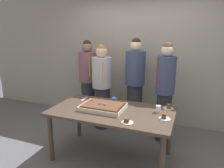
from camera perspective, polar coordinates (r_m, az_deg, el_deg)
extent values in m
plane|color=#5B5B60|center=(3.38, -0.10, -19.40)|extent=(12.00, 12.00, 0.00)
cube|color=#9E998E|center=(4.36, 7.77, 9.23)|extent=(8.00, 0.12, 3.00)
cube|color=#47382D|center=(3.03, -0.11, -7.54)|extent=(1.76, 0.96, 0.04)
cylinder|color=#47382D|center=(3.25, -16.55, -14.06)|extent=(0.07, 0.07, 0.73)
cylinder|color=#47382D|center=(2.69, 13.58, -20.34)|extent=(0.07, 0.07, 0.73)
cylinder|color=#47382D|center=(3.84, -9.16, -9.06)|extent=(0.07, 0.07, 0.73)
cylinder|color=#47382D|center=(3.38, 15.60, -12.82)|extent=(0.07, 0.07, 0.73)
cube|color=beige|center=(3.06, -2.49, -6.80)|extent=(0.62, 0.46, 0.01)
cube|color=beige|center=(2.86, -4.34, -7.71)|extent=(0.62, 0.01, 0.05)
cube|color=beige|center=(3.25, -0.88, -4.96)|extent=(0.62, 0.01, 0.05)
cube|color=beige|center=(3.18, -7.58, -5.49)|extent=(0.01, 0.46, 0.05)
cube|color=beige|center=(2.95, 3.02, -7.02)|extent=(0.01, 0.46, 0.05)
cube|color=brown|center=(3.05, -2.50, -6.13)|extent=(0.55, 0.39, 0.06)
sphere|color=#2D84E0|center=(3.03, -2.49, -5.42)|extent=(0.03, 0.03, 0.03)
sphere|color=#2D84E0|center=(2.99, -1.95, -5.71)|extent=(0.03, 0.03, 0.03)
sphere|color=purple|center=(3.18, -5.69, -4.54)|extent=(0.03, 0.03, 0.03)
sphere|color=purple|center=(3.03, -3.43, -5.41)|extent=(0.03, 0.03, 0.03)
cylinder|color=white|center=(2.63, 4.25, -10.56)|extent=(0.15, 0.15, 0.01)
cube|color=brown|center=(2.62, 4.10, -9.92)|extent=(0.06, 0.07, 0.05)
cylinder|color=white|center=(2.81, 14.29, -9.28)|extent=(0.15, 0.15, 0.01)
cube|color=brown|center=(2.80, 14.16, -8.57)|extent=(0.06, 0.05, 0.06)
cylinder|color=white|center=(3.18, 15.25, -6.51)|extent=(0.15, 0.15, 0.01)
cube|color=brown|center=(3.16, 15.43, -5.94)|extent=(0.05, 0.07, 0.07)
cylinder|color=#2D5199|center=(3.26, 0.55, -4.61)|extent=(0.07, 0.07, 0.10)
cylinder|color=white|center=(2.99, 12.66, -6.75)|extent=(0.07, 0.07, 0.10)
cube|color=silver|center=(3.52, -7.67, -4.09)|extent=(0.03, 0.20, 0.01)
cylinder|color=#28282D|center=(4.13, -2.72, -6.42)|extent=(0.30, 0.30, 0.83)
cylinder|color=#B2B2B7|center=(3.94, -2.84, 3.21)|extent=(0.38, 0.38, 0.58)
cube|color=gold|center=(3.76, -2.80, 3.12)|extent=(0.04, 0.02, 0.37)
sphere|color=beige|center=(3.88, -2.91, 8.83)|extent=(0.22, 0.22, 0.22)
sphere|color=olive|center=(3.88, -2.92, 9.71)|extent=(0.17, 0.17, 0.17)
cylinder|color=#28282D|center=(3.75, 13.95, -8.83)|extent=(0.25, 0.25, 0.86)
cylinder|color=#384266|center=(3.53, 14.67, 2.35)|extent=(0.32, 0.32, 0.63)
cube|color=maroon|center=(3.43, 12.78, 2.66)|extent=(0.04, 0.02, 0.40)
sphere|color=beige|center=(3.47, 15.10, 8.91)|extent=(0.20, 0.20, 0.20)
sphere|color=brown|center=(3.47, 15.16, 9.83)|extent=(0.16, 0.16, 0.16)
cylinder|color=#28282D|center=(4.06, 6.16, -6.29)|extent=(0.30, 0.30, 0.91)
cylinder|color=#384266|center=(3.86, 6.47, 4.42)|extent=(0.37, 0.37, 0.63)
cube|color=navy|center=(3.70, 5.32, 4.50)|extent=(0.04, 0.02, 0.40)
sphere|color=beige|center=(3.81, 6.64, 10.47)|extent=(0.21, 0.21, 0.21)
sphere|color=black|center=(3.81, 6.67, 11.34)|extent=(0.16, 0.16, 0.16)
cylinder|color=#28282D|center=(4.48, -6.45, -4.60)|extent=(0.29, 0.29, 0.86)
cylinder|color=#7A4C5B|center=(4.30, -6.73, 4.72)|extent=(0.37, 0.37, 0.61)
cube|color=gold|center=(4.12, -6.37, 4.75)|extent=(0.04, 0.02, 0.39)
sphere|color=#8C664C|center=(4.25, -6.89, 10.07)|extent=(0.22, 0.22, 0.22)
sphere|color=black|center=(4.25, -6.91, 10.87)|extent=(0.17, 0.17, 0.17)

